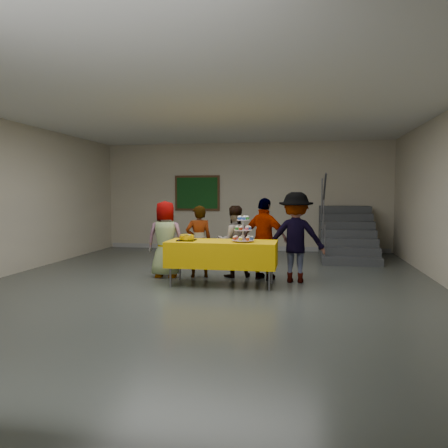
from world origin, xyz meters
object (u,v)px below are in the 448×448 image
Objects in this scene: bear_cake at (187,237)px; schoolchild_a at (165,239)px; schoolchild_c at (234,241)px; schoolchild_b at (199,241)px; schoolchild_d at (265,239)px; bake_table at (222,253)px; staircase at (346,237)px; schoolchild_e at (296,237)px; noticeboard at (197,193)px; cupcake_stand at (243,231)px.

bear_cake is 0.83m from schoolchild_a.
bear_cake is 0.26× the size of schoolchild_c.
schoolchild_b is at bearing -174.59° from schoolchild_a.
bake_table is at bearing 65.09° from schoolchild_d.
schoolchild_a is 4.98m from staircase.
schoolchild_b is 1.00× the size of schoolchild_c.
schoolchild_d is 0.93× the size of schoolchild_e.
noticeboard is (-1.59, 4.77, 1.04)m from bake_table.
bake_table is at bearing 61.97° from schoolchild_c.
schoolchild_b is 1.05× the size of noticeboard.
bear_cake is (-0.99, 0.02, -0.12)m from cupcake_stand.
bear_cake is 5.04m from staircase.
schoolchild_e is at bearing 16.61° from bear_cake.
cupcake_stand is 0.31× the size of schoolchild_a.
schoolchild_a reaches higher than schoolchild_b.
bake_table is 4.22× the size of cupcake_stand.
bake_table is 0.67m from bear_cake.
staircase reaches higher than schoolchild_d.
bear_cake is 0.71m from schoolchild_b.
bear_cake is at bearing 27.93° from schoolchild_c.
cupcake_stand is 0.28× the size of schoolchild_e.
bear_cake is 0.22× the size of schoolchild_e.
staircase is (3.07, 3.98, -0.34)m from bear_cake.
schoolchild_a is 4.33m from noticeboard.
schoolchild_b is at bearing -132.59° from staircase.
schoolchild_b is (0.62, 0.10, -0.04)m from schoolchild_a.
noticeboard is at bearing -89.08° from schoolchild_c.
bear_cake is 1.94m from schoolchild_e.
schoolchild_c reaches higher than bear_cake.
bear_cake is 0.15× the size of staircase.
schoolchild_b is at bearing -2.52° from schoolchild_e.
bear_cake is 4.97m from noticeboard.
schoolchild_a is at bearing 155.37° from bake_table.
schoolchild_e reaches higher than cupcake_stand.
staircase is (1.77, 3.32, -0.27)m from schoolchild_d.
schoolchild_d is (0.31, 0.68, -0.20)m from cupcake_stand.
bake_table is at bearing -122.00° from staircase.
cupcake_stand is (0.37, -0.06, 0.40)m from bake_table.
schoolchild_c reaches higher than bake_table.
staircase is (2.37, 3.15, -0.19)m from schoolchild_c.
schoolchild_d is at bearing 159.91° from schoolchild_b.
schoolchild_a reaches higher than cupcake_stand.
cupcake_stand is at bearing 34.97° from schoolchild_e.
schoolchild_b is 1.25m from schoolchild_d.
bear_cake is 0.28× the size of noticeboard.
noticeboard reaches higher than bear_cake.
schoolchild_c is (1.27, 0.23, -0.04)m from schoolchild_a.
bake_table is at bearing -71.50° from noticeboard.
staircase reaches higher than bear_cake.
bear_cake is at bearing 130.58° from schoolchild_a.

